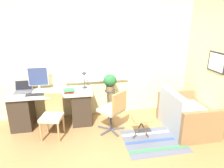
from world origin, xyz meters
TOP-DOWN VIEW (x-y plane):
  - ground_plane at (0.00, 0.00)m, footprint 14.00×14.00m
  - wall_back_with_window at (0.00, 0.69)m, footprint 9.00×0.12m
  - wall_right_with_picture at (2.23, -0.00)m, footprint 0.08×9.00m
  - desk at (-0.97, 0.31)m, footprint 1.69×0.61m
  - laptop at (-1.52, 0.43)m, footprint 0.34×0.27m
  - monitor at (-1.22, 0.50)m, footprint 0.40×0.17m
  - keyboard at (-1.25, 0.19)m, footprint 0.37×0.13m
  - mouse at (-0.99, 0.21)m, footprint 0.04×0.07m
  - desk_lamp at (-0.27, 0.45)m, footprint 0.12×0.12m
  - book_stack at (-0.60, 0.19)m, footprint 0.24×0.20m
  - desk_chair_wooden at (-0.92, -0.14)m, footprint 0.46×0.47m
  - office_chair_swivel at (0.24, -0.21)m, footprint 0.59×0.59m
  - couch_loveseat at (1.69, -0.38)m, footprint 0.82×1.12m
  - plant_stand at (0.28, 0.41)m, footprint 0.23×0.23m
  - potted_plant at (0.28, 0.41)m, footprint 0.30×0.30m
  - floor_rug_striped at (0.91, -0.68)m, footprint 1.10×0.90m
  - folding_stool at (0.71, -0.54)m, footprint 0.33×0.28m

SIDE VIEW (x-z plane):
  - ground_plane at x=0.00m, z-range 0.00..0.00m
  - floor_rug_striped at x=0.91m, z-range 0.00..0.01m
  - couch_loveseat at x=1.69m, z-range -0.12..0.69m
  - folding_stool at x=0.71m, z-range 0.16..0.58m
  - desk at x=-0.97m, z-range 0.02..0.75m
  - desk_chair_wooden at x=-0.92m, z-range 0.03..0.86m
  - office_chair_swivel at x=0.24m, z-range 0.04..0.91m
  - plant_stand at x=0.28m, z-range 0.23..0.88m
  - keyboard at x=-1.25m, z-range 0.73..0.75m
  - mouse at x=-0.99m, z-range 0.73..0.77m
  - book_stack at x=-0.60m, z-range 0.74..0.82m
  - laptop at x=-1.52m, z-range 0.67..0.89m
  - potted_plant at x=0.28m, z-range 0.68..1.05m
  - desk_lamp at x=-0.27m, z-range 0.79..1.15m
  - monitor at x=-1.22m, z-range 0.75..1.23m
  - wall_right_with_picture at x=2.23m, z-range 0.00..2.70m
  - wall_back_with_window at x=0.00m, z-range 0.00..2.70m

